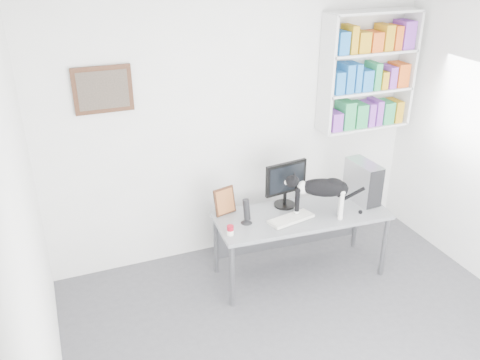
{
  "coord_description": "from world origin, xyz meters",
  "views": [
    {
      "loc": [
        -1.8,
        -2.55,
        3.11
      ],
      "look_at": [
        -0.17,
        1.53,
        1.01
      ],
      "focal_mm": 38.0,
      "sensor_mm": 36.0,
      "label": 1
    }
  ],
  "objects_px": {
    "pc_tower": "(363,181)",
    "speaker": "(247,211)",
    "bookshelf": "(368,71)",
    "desk": "(300,244)",
    "keyboard": "(291,219)",
    "leaning_print": "(225,201)",
    "soup_can": "(230,230)",
    "monitor": "(285,184)",
    "cat": "(321,197)"
  },
  "relations": [
    {
      "from": "bookshelf",
      "to": "desk",
      "type": "xyz_separation_m",
      "value": [
        -1.05,
        -0.63,
        -1.5
      ]
    },
    {
      "from": "bookshelf",
      "to": "speaker",
      "type": "xyz_separation_m",
      "value": [
        -1.62,
        -0.6,
        -1.02
      ]
    },
    {
      "from": "bookshelf",
      "to": "desk",
      "type": "distance_m",
      "value": 1.94
    },
    {
      "from": "monitor",
      "to": "bookshelf",
      "type": "bearing_deg",
      "value": 13.25
    },
    {
      "from": "speaker",
      "to": "leaning_print",
      "type": "relative_size",
      "value": 0.92
    },
    {
      "from": "speaker",
      "to": "soup_can",
      "type": "bearing_deg",
      "value": -163.3
    },
    {
      "from": "speaker",
      "to": "soup_can",
      "type": "distance_m",
      "value": 0.27
    },
    {
      "from": "bookshelf",
      "to": "desk",
      "type": "bearing_deg",
      "value": -148.99
    },
    {
      "from": "bookshelf",
      "to": "speaker",
      "type": "bearing_deg",
      "value": -159.62
    },
    {
      "from": "desk",
      "to": "leaning_print",
      "type": "height_order",
      "value": "leaning_print"
    },
    {
      "from": "keyboard",
      "to": "speaker",
      "type": "bearing_deg",
      "value": 153.47
    },
    {
      "from": "cat",
      "to": "bookshelf",
      "type": "bearing_deg",
      "value": 66.92
    },
    {
      "from": "speaker",
      "to": "cat",
      "type": "xyz_separation_m",
      "value": [
        0.7,
        -0.14,
        0.08
      ]
    },
    {
      "from": "leaning_print",
      "to": "cat",
      "type": "xyz_separation_m",
      "value": [
        0.83,
        -0.39,
        0.07
      ]
    },
    {
      "from": "monitor",
      "to": "leaning_print",
      "type": "bearing_deg",
      "value": 165.42
    },
    {
      "from": "bookshelf",
      "to": "desk",
      "type": "height_order",
      "value": "bookshelf"
    },
    {
      "from": "pc_tower",
      "to": "speaker",
      "type": "bearing_deg",
      "value": 177.07
    },
    {
      "from": "keyboard",
      "to": "leaning_print",
      "type": "relative_size",
      "value": 1.61
    },
    {
      "from": "pc_tower",
      "to": "cat",
      "type": "bearing_deg",
      "value": -168.43
    },
    {
      "from": "keyboard",
      "to": "leaning_print",
      "type": "distance_m",
      "value": 0.65
    },
    {
      "from": "monitor",
      "to": "speaker",
      "type": "relative_size",
      "value": 1.89
    },
    {
      "from": "monitor",
      "to": "soup_can",
      "type": "height_order",
      "value": "monitor"
    },
    {
      "from": "keyboard",
      "to": "desk",
      "type": "bearing_deg",
      "value": 15.28
    },
    {
      "from": "keyboard",
      "to": "soup_can",
      "type": "bearing_deg",
      "value": 171.38
    },
    {
      "from": "keyboard",
      "to": "soup_can",
      "type": "relative_size",
      "value": 4.86
    },
    {
      "from": "leaning_print",
      "to": "monitor",
      "type": "bearing_deg",
      "value": -21.58
    },
    {
      "from": "soup_can",
      "to": "desk",
      "type": "bearing_deg",
      "value": 7.91
    },
    {
      "from": "bookshelf",
      "to": "cat",
      "type": "height_order",
      "value": "bookshelf"
    },
    {
      "from": "leaning_print",
      "to": "cat",
      "type": "relative_size",
      "value": 0.41
    },
    {
      "from": "speaker",
      "to": "pc_tower",
      "type": "bearing_deg",
      "value": -16.23
    },
    {
      "from": "keyboard",
      "to": "soup_can",
      "type": "height_order",
      "value": "soup_can"
    },
    {
      "from": "keyboard",
      "to": "bookshelf",
      "type": "bearing_deg",
      "value": 19.11
    },
    {
      "from": "leaning_print",
      "to": "pc_tower",
      "type": "bearing_deg",
      "value": -24.48
    },
    {
      "from": "pc_tower",
      "to": "keyboard",
      "type": "bearing_deg",
      "value": -175.51
    },
    {
      "from": "soup_can",
      "to": "keyboard",
      "type": "bearing_deg",
      "value": 2.73
    },
    {
      "from": "monitor",
      "to": "cat",
      "type": "height_order",
      "value": "monitor"
    },
    {
      "from": "monitor",
      "to": "leaning_print",
      "type": "distance_m",
      "value": 0.62
    },
    {
      "from": "desk",
      "to": "pc_tower",
      "type": "xyz_separation_m",
      "value": [
        0.7,
        0.03,
        0.55
      ]
    },
    {
      "from": "desk",
      "to": "leaning_print",
      "type": "relative_size",
      "value": 6.08
    },
    {
      "from": "soup_can",
      "to": "cat",
      "type": "xyz_separation_m",
      "value": [
        0.92,
        -0.0,
        0.16
      ]
    },
    {
      "from": "monitor",
      "to": "pc_tower",
      "type": "bearing_deg",
      "value": -19.71
    },
    {
      "from": "leaning_print",
      "to": "keyboard",
      "type": "bearing_deg",
      "value": -48.44
    },
    {
      "from": "keyboard",
      "to": "leaning_print",
      "type": "height_order",
      "value": "leaning_print"
    },
    {
      "from": "soup_can",
      "to": "leaning_print",
      "type": "bearing_deg",
      "value": 76.92
    },
    {
      "from": "monitor",
      "to": "speaker",
      "type": "distance_m",
      "value": 0.52
    },
    {
      "from": "pc_tower",
      "to": "cat",
      "type": "relative_size",
      "value": 0.61
    },
    {
      "from": "desk",
      "to": "pc_tower",
      "type": "distance_m",
      "value": 0.89
    },
    {
      "from": "desk",
      "to": "soup_can",
      "type": "relative_size",
      "value": 18.33
    },
    {
      "from": "monitor",
      "to": "pc_tower",
      "type": "relative_size",
      "value": 1.17
    },
    {
      "from": "speaker",
      "to": "cat",
      "type": "bearing_deg",
      "value": -27.96
    }
  ]
}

